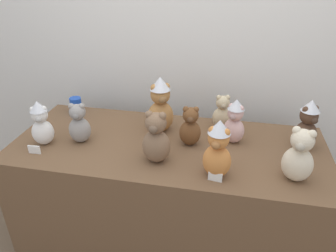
# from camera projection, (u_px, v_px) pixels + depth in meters

# --- Properties ---
(wall_back) EXTENTS (7.00, 0.08, 2.60)m
(wall_back) POSITION_uv_depth(u_px,v_px,m) (187.00, 28.00, 2.18)
(wall_back) COLOR white
(wall_back) RESTS_ON ground_plane
(display_table) EXTENTS (1.84, 0.77, 0.76)m
(display_table) POSITION_uv_depth(u_px,v_px,m) (168.00, 194.00, 2.07)
(display_table) COLOR brown
(display_table) RESTS_ON ground_plane
(teddy_bear_chestnut) EXTENTS (0.14, 0.12, 0.24)m
(teddy_bear_chestnut) POSITION_uv_depth(u_px,v_px,m) (190.00, 127.00, 1.83)
(teddy_bear_chestnut) COLOR brown
(teddy_bear_chestnut) RESTS_ON display_table
(teddy_bear_snow) EXTENTS (0.16, 0.15, 0.27)m
(teddy_bear_snow) POSITION_uv_depth(u_px,v_px,m) (41.00, 124.00, 1.83)
(teddy_bear_snow) COLOR white
(teddy_bear_snow) RESTS_ON display_table
(teddy_bear_cream) EXTENTS (0.18, 0.17, 0.29)m
(teddy_bear_cream) POSITION_uv_depth(u_px,v_px,m) (299.00, 157.00, 1.53)
(teddy_bear_cream) COLOR beige
(teddy_bear_cream) RESTS_ON display_table
(teddy_bear_ginger) EXTENTS (0.16, 0.15, 0.31)m
(teddy_bear_ginger) POSITION_uv_depth(u_px,v_px,m) (218.00, 150.00, 1.54)
(teddy_bear_ginger) COLOR #D17F3D
(teddy_bear_ginger) RESTS_ON display_table
(teddy_bear_caramel) EXTENTS (0.21, 0.20, 0.36)m
(teddy_bear_caramel) POSITION_uv_depth(u_px,v_px,m) (160.00, 106.00, 1.95)
(teddy_bear_caramel) COLOR #B27A42
(teddy_bear_caramel) RESTS_ON display_table
(teddy_bear_blush) EXTENTS (0.15, 0.14, 0.28)m
(teddy_bear_blush) POSITION_uv_depth(u_px,v_px,m) (235.00, 122.00, 1.85)
(teddy_bear_blush) COLOR beige
(teddy_bear_blush) RESTS_ON display_table
(teddy_bear_sand) EXTENTS (0.13, 0.12, 0.23)m
(teddy_bear_sand) POSITION_uv_depth(u_px,v_px,m) (222.00, 113.00, 2.01)
(teddy_bear_sand) COLOR #CCB78E
(teddy_bear_sand) RESTS_ON display_table
(teddy_bear_mocha) EXTENTS (0.15, 0.14, 0.30)m
(teddy_bear_mocha) POSITION_uv_depth(u_px,v_px,m) (156.00, 139.00, 1.67)
(teddy_bear_mocha) COLOR #7F6047
(teddy_bear_mocha) RESTS_ON display_table
(teddy_bear_ash) EXTENTS (0.15, 0.13, 0.25)m
(teddy_bear_ash) POSITION_uv_depth(u_px,v_px,m) (79.00, 124.00, 1.86)
(teddy_bear_ash) COLOR gray
(teddy_bear_ash) RESTS_ON display_table
(teddy_bear_cocoa) EXTENTS (0.17, 0.17, 0.30)m
(teddy_bear_cocoa) POSITION_uv_depth(u_px,v_px,m) (307.00, 125.00, 1.78)
(teddy_bear_cocoa) COLOR #4C3323
(teddy_bear_cocoa) RESTS_ON display_table
(party_cup_blue) EXTENTS (0.08, 0.08, 0.11)m
(party_cup_blue) POSITION_uv_depth(u_px,v_px,m) (76.00, 105.00, 2.24)
(party_cup_blue) COLOR blue
(party_cup_blue) RESTS_ON display_table
(name_card_front_left) EXTENTS (0.07, 0.01, 0.05)m
(name_card_front_left) POSITION_uv_depth(u_px,v_px,m) (35.00, 149.00, 1.79)
(name_card_front_left) COLOR white
(name_card_front_left) RESTS_ON display_table
(name_card_front_middle) EXTENTS (0.07, 0.02, 0.05)m
(name_card_front_middle) POSITION_uv_depth(u_px,v_px,m) (215.00, 177.00, 1.57)
(name_card_front_middle) COLOR white
(name_card_front_middle) RESTS_ON display_table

